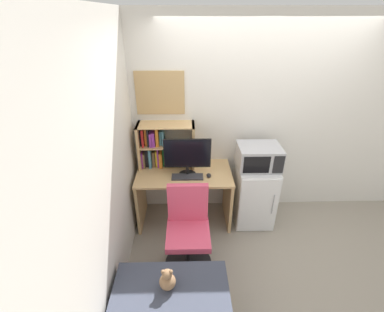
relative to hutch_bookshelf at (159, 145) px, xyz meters
The scene contains 12 objects.
wall_back 1.70m from the hutch_bookshelf, ahead, with size 6.40×0.04×2.60m, color silver.
wall_left 1.53m from the hutch_bookshelf, 103.25° to the right, with size 0.04×4.40×2.60m, color silver.
desk 0.65m from the hutch_bookshelf, 32.20° to the right, with size 1.19×0.66×0.76m.
hutch_bookshelf is the anchor object (origin of this frame).
monitor 0.45m from the hutch_bookshelf, 36.26° to the right, with size 0.56×0.21×0.49m.
keyboard 0.56m from the hutch_bookshelf, 41.91° to the right, with size 0.38×0.14×0.02m, color #333338.
computer_mouse 0.75m from the hutch_bookshelf, 25.95° to the right, with size 0.06×0.09×0.03m, color black.
mini_fridge 1.41m from the hutch_bookshelf, ahead, with size 0.49×0.56×0.83m.
microwave 1.26m from the hutch_bookshelf, ahead, with size 0.52×0.41×0.28m.
desk_chair 1.17m from the hutch_bookshelf, 68.28° to the right, with size 0.53×0.53×0.96m.
teddy_bear 1.66m from the hutch_bookshelf, 83.28° to the right, with size 0.14×0.14×0.21m.
wall_corkboard 0.65m from the hutch_bookshelf, 68.91° to the left, with size 0.59×0.02×0.52m, color tan.
Camera 1 is at (-0.91, -3.14, 2.53)m, focal length 24.61 mm.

